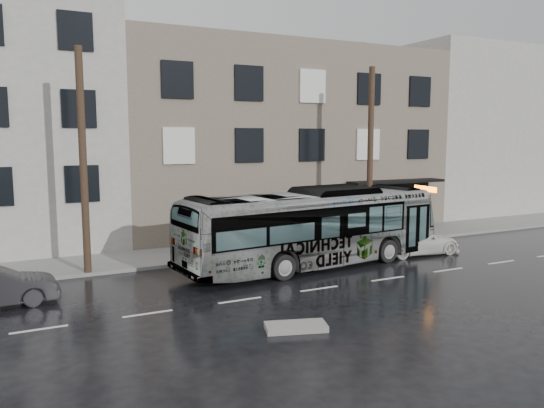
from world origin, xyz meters
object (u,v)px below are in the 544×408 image
(utility_pole_rear, at_px, (83,162))
(sign_post, at_px, (386,218))
(utility_pole_front, at_px, (370,156))
(white_sedan, at_px, (415,241))
(bus, at_px, (313,228))

(utility_pole_rear, bearing_deg, sign_post, 0.00)
(utility_pole_front, xyz_separation_m, white_sedan, (0.75, -2.75, -4.00))
(utility_pole_front, distance_m, sign_post, 3.48)
(utility_pole_front, height_order, sign_post, utility_pole_front)
(utility_pole_rear, distance_m, sign_post, 15.46)
(utility_pole_front, height_order, white_sedan, utility_pole_front)
(bus, relative_size, white_sedan, 2.74)
(utility_pole_rear, distance_m, white_sedan, 15.53)
(utility_pole_front, bearing_deg, white_sedan, -74.71)
(utility_pole_rear, relative_size, bus, 0.73)
(sign_post, bearing_deg, utility_pole_front, 180.00)
(utility_pole_rear, height_order, white_sedan, utility_pole_rear)
(sign_post, distance_m, white_sedan, 2.86)
(bus, bearing_deg, utility_pole_front, -67.88)
(utility_pole_rear, height_order, bus, utility_pole_rear)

